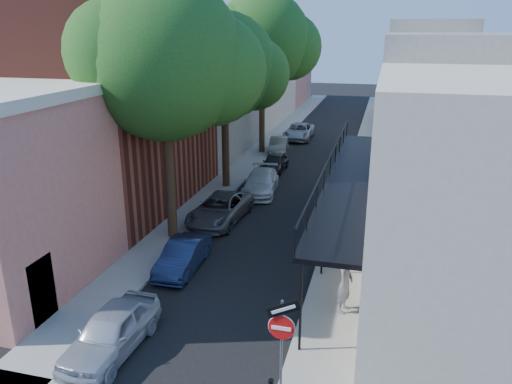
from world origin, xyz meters
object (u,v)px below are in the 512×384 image
Objects in this scene: sign_post at (282,331)px; parked_car_a at (111,331)px; oak_mid at (232,68)px; oak_far at (269,42)px; oak_near at (176,62)px; parked_car_e at (275,163)px; parked_car_g at (299,132)px; pedestrian at (345,284)px; parked_car_b at (183,256)px; parked_car_c at (220,209)px; parked_car_f at (279,146)px; parked_car_d at (261,182)px.

sign_post is 5.51m from parked_car_a.
oak_far reaches higher than oak_mid.
parked_car_e is at bearing 82.18° from oak_near.
parked_car_e is at bearing -89.13° from parked_car_g.
parked_car_g is 2.37× the size of pedestrian.
oak_mid reaches higher than sign_post.
parked_car_g reaches higher than parked_car_b.
sign_post is 12.77m from oak_near.
sign_post reaches higher than pedestrian.
oak_mid is at bearing 110.86° from sign_post.
oak_near is 7.99m from parked_car_b.
parked_car_g is at bearing 99.02° from sign_post.
parked_car_e reaches higher than parked_car_b.
parked_car_c reaches higher than parked_car_e.
oak_near reaches higher than pedestrian.
oak_near is at bearing -100.30° from parked_car_f.
oak_near reaches higher than parked_car_e.
pedestrian is at bearing -68.56° from parked_car_e.
parked_car_d is 15.34m from parked_car_g.
oak_near is 7.64m from parked_car_c.
parked_car_a reaches higher than parked_car_e.
oak_far is at bearing 92.35° from parked_car_b.
parked_car_e is at bearing 32.90° from pedestrian.
parked_car_g is at bearing 84.00° from oak_mid.
parked_car_c is at bearing 66.26° from oak_near.
oak_near reaches higher than sign_post.
parked_car_b is 0.76× the size of parked_car_g.
sign_post is at bearing -75.70° from parked_car_e.
parked_car_g is at bearing 92.27° from parked_car_e.
parked_car_d is (0.64, 15.74, -0.02)m from parked_car_a.
oak_far reaches higher than parked_car_c.
parked_car_f is at bearing 89.99° from parked_car_b.
parked_car_e is at bearing -72.08° from oak_far.
sign_post is 0.63× the size of parked_car_c.
oak_mid is at bearing 90.37° from oak_near.
parked_car_c is 14.65m from parked_car_f.
oak_mid is 15.96m from parked_car_g.
oak_far reaches higher than parked_car_f.
parked_car_d is (0.64, 10.24, 0.05)m from parked_car_b.
parked_car_b is 1.79× the size of pedestrian.
parked_car_b is at bearing 91.88° from parked_car_a.
sign_post is 0.29× the size of oak_mid.
parked_car_g is (1.53, 14.55, -6.39)m from oak_mid.
parked_car_d is 13.31m from pedestrian.
oak_near is 14.10m from parked_car_e.
oak_mid is 12.84m from parked_car_b.
oak_far is 2.51× the size of parked_car_c.
parked_car_b is at bearing 88.29° from pedestrian.
sign_post is 0.80× the size of parked_car_f.
pedestrian is (7.75, -4.75, -6.74)m from oak_near.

